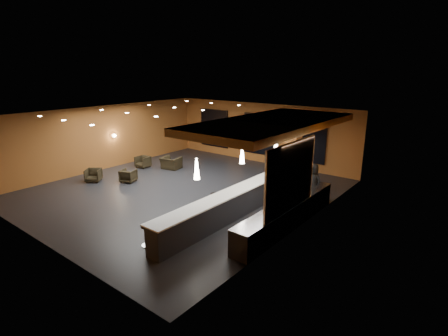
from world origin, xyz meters
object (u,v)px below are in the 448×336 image
Objects in this scene: staff_b at (295,181)px; bar_stool_1 at (189,214)px; prep_counter at (287,215)px; pendant_2 at (276,143)px; staff_a at (276,184)px; armchair_a at (93,175)px; armchair_c at (143,162)px; bar_stool_2 at (215,200)px; pendant_1 at (242,154)px; armchair_b at (128,176)px; bar_stool_4 at (264,179)px; bar_stool_0 at (147,232)px; armchair_d at (171,163)px; staff_c at (313,182)px; bar_stool_3 at (242,190)px; pendant_0 at (197,169)px; bar_counter at (234,204)px; column at (293,150)px.

staff_b is 4.98m from bar_stool_1.
prep_counter is 8.57× the size of pendant_2.
staff_a reaches higher than armchair_a.
armchair_c is (-8.19, -0.67, -2.03)m from pendant_2.
bar_stool_2 is at bearing -24.55° from armchair_c.
pendant_1 is 6.96m from armchair_b.
staff_b is at bearing 59.57° from staff_a.
bar_stool_4 is at bearing 171.90° from staff_b.
pendant_1 is 3.68m from bar_stool_4.
bar_stool_2 is at bearing 91.38° from bar_stool_0.
bar_stool_0 is (5.93, -6.65, 0.13)m from armchair_d.
staff_c is 8.87m from armchair_b.
staff_b reaches higher than bar_stool_3.
pendant_0 is at bearing -100.71° from staff_c.
bar_counter is 3.78m from staff_c.
staff_a reaches higher than bar_stool_2.
armchair_a is 7.73m from bar_stool_3.
staff_c is at bearing 64.84° from bar_counter.
pendant_2 reaches higher than armchair_a.
staff_a reaches higher than bar_stool_1.
bar_stool_1 is at bearing -108.08° from pendant_1.
staff_c is (-0.40, 2.91, 0.39)m from prep_counter.
staff_b is (-1.01, 2.50, 0.43)m from prep_counter.
bar_counter is 4.63× the size of staff_b.
pendant_0 is 5.00m from pendant_2.
pendant_0 is 0.99× the size of armchair_a.
bar_stool_1 is (0.10, 1.84, 0.01)m from bar_stool_0.
staff_c is at bearing 170.73° from armchair_d.
armchair_c is (-8.69, 0.07, -0.50)m from staff_a.
staff_a reaches higher than prep_counter.
column is at bearing -178.86° from armchair_d.
staff_c is 2.28× the size of bar_stool_0.
bar_counter is at bearing -90.00° from pendant_1.
prep_counter is 2.77m from pendant_1.
pendant_0 reaches higher than staff_b.
bar_stool_0 is at bearing -88.62° from bar_stool_2.
armchair_d is 1.37× the size of bar_stool_2.
pendant_0 is 0.94× the size of bar_stool_2.
bar_counter is 3.64m from bar_stool_4.
bar_counter is 7.86× the size of armchair_d.
staff_b reaches higher than bar_stool_4.
pendant_2 is at bearing -12.95° from armchair_a.
staff_c reaches higher than bar_stool_3.
prep_counter is 8.18× the size of bar_stool_3.
armchair_b is at bearing -2.51° from armchair_a.
prep_counter reaches higher than armchair_d.
staff_a reaches higher than bar_stool_0.
prep_counter is 1.71× the size of column.
column is at bearing 8.89° from armchair_c.
staff_c is at bearing 61.16° from pendant_1.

